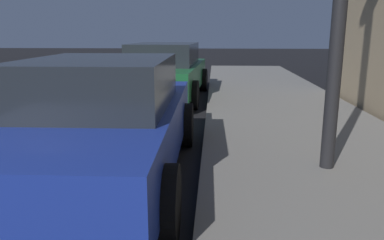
% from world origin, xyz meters
% --- Properties ---
extents(car_blue, '(2.05, 4.42, 1.43)m').
position_xyz_m(car_blue, '(2.85, 4.17, 0.70)').
color(car_blue, navy).
rests_on(car_blue, ground).
extents(car_green, '(2.19, 4.53, 1.43)m').
position_xyz_m(car_green, '(2.85, 9.78, 0.71)').
color(car_green, '#19592D').
rests_on(car_green, ground).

